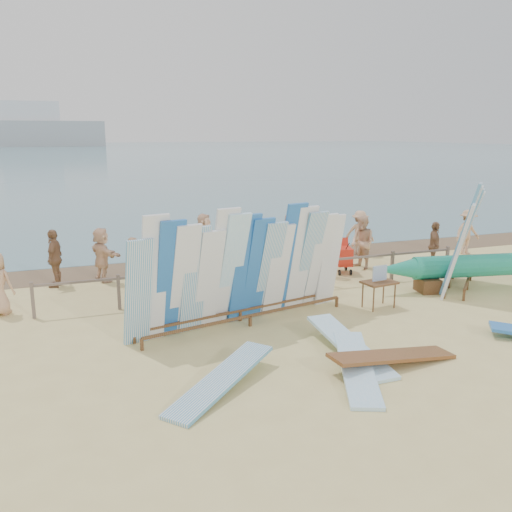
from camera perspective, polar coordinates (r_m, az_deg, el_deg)
name	(u,v)px	position (r m, az deg, el deg)	size (l,w,h in m)	color
ground	(316,330)	(12.41, 6.31, -7.71)	(160.00, 160.00, 0.00)	#DECB80
ocean	(79,151)	(138.55, -18.18, 10.43)	(320.00, 240.00, 0.02)	slate
wet_sand_strip	(224,261)	(18.85, -3.40, -0.48)	(40.00, 2.60, 0.01)	brown
distant_ship	(31,130)	(190.50, -22.61, 12.18)	(45.00, 8.00, 14.00)	#999EA3
fence	(268,271)	(14.84, 1.25, -1.63)	(12.08, 0.08, 0.90)	#726156
main_surfboard_rack	(244,272)	(12.34, -1.24, -1.65)	(5.61, 1.82, 2.80)	brown
side_surfboard_rack	(462,241)	(16.16, 20.85, 1.46)	(2.43, 2.41, 3.07)	brown
outrigger_canoe	(493,266)	(16.73, 23.64, -0.99)	(7.14, 1.83, 1.02)	brown
vendor_table	(379,294)	(14.07, 12.79, -3.89)	(0.90, 0.69, 1.10)	brown
flat_board_b	(356,375)	(10.34, 10.49, -12.20)	(0.56, 2.70, 0.07)	#97D1F2
flat_board_e	(222,389)	(9.68, -3.64, -13.81)	(0.56, 2.70, 0.07)	white
flat_board_a	(349,354)	(11.18, 9.77, -10.18)	(0.56, 2.70, 0.07)	#97D1F2
flat_board_c	(392,365)	(10.87, 14.17, -11.10)	(0.56, 2.70, 0.07)	brown
beach_chair_left	(257,275)	(15.84, 0.14, -2.02)	(0.68, 0.70, 0.95)	red
beach_chair_right	(295,273)	(16.19, 4.09, -1.82)	(0.77, 0.77, 0.85)	red
stroller	(343,260)	(17.30, 9.14, -0.37)	(0.72, 0.89, 1.08)	red
beachgoer_9	(360,233)	(19.97, 10.85, 2.42)	(1.04, 0.43, 1.61)	tan
beachgoer_6	(326,251)	(16.77, 7.34, 0.54)	(0.78, 0.37, 1.59)	tan
beachgoer_5	(204,238)	(18.53, -5.47, 1.91)	(1.56, 0.50, 1.68)	beige
beachgoer_10	(434,246)	(18.40, 18.24, 1.04)	(0.91, 0.40, 1.56)	#8C6042
beachgoer_7	(287,240)	(18.09, 3.32, 1.72)	(0.62, 0.34, 1.71)	#8C6042
beachgoer_1	(135,266)	(15.14, -12.61, -1.02)	(0.58, 0.32, 1.58)	#8C6042
beachgoer_extra_1	(55,258)	(16.53, -20.43, -0.21)	(0.98, 0.42, 1.67)	#8C6042
beachgoer_4	(211,261)	(15.40, -4.74, -0.55)	(0.92, 0.40, 1.57)	#8C6042
beachgoer_3	(237,242)	(17.74, -2.02, 1.45)	(1.08, 0.45, 1.67)	tan
beachgoer_extra_0	(468,232)	(21.10, 21.38, 2.36)	(1.06, 0.44, 1.64)	tan
beachgoer_11	(102,255)	(16.66, -15.92, 0.13)	(1.51, 0.49, 1.63)	beige
beachgoer_8	(362,242)	(17.88, 11.13, 1.41)	(0.84, 0.41, 1.74)	beige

